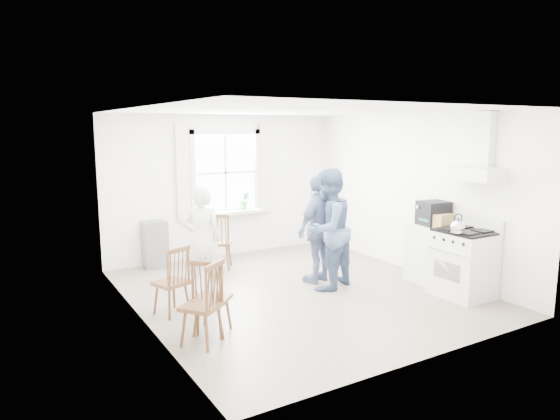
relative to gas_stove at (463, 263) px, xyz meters
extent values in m
cube|color=#7C6E5F|center=(-1.91, 1.35, -0.49)|extent=(4.62, 5.12, 0.02)
cube|color=white|center=(-1.91, 3.87, 0.82)|extent=(4.62, 0.04, 2.64)
cube|color=white|center=(-1.91, -1.17, 0.82)|extent=(4.62, 0.04, 2.64)
cube|color=white|center=(-4.18, 1.35, 0.82)|extent=(0.04, 5.12, 2.64)
cube|color=white|center=(0.36, 1.35, 0.82)|extent=(0.04, 5.12, 2.64)
cube|color=white|center=(-1.91, 1.35, 2.13)|extent=(4.62, 5.12, 0.02)
cube|color=white|center=(-1.91, 3.83, 1.07)|extent=(1.20, 0.02, 1.40)
cube|color=silver|center=(-1.91, 3.80, 1.81)|extent=(1.38, 0.09, 0.09)
cube|color=silver|center=(-1.91, 3.80, 0.32)|extent=(1.38, 0.09, 0.09)
cube|color=silver|center=(-2.56, 3.80, 1.07)|extent=(0.09, 0.09, 1.58)
cube|color=silver|center=(-1.27, 3.80, 1.07)|extent=(0.09, 0.09, 1.58)
cube|color=silver|center=(-1.91, 3.73, 0.34)|extent=(1.38, 0.24, 0.06)
cube|color=beige|center=(-2.73, 3.79, 1.12)|extent=(0.24, 0.05, 1.70)
cube|color=beige|center=(-1.09, 3.79, 1.12)|extent=(0.24, 0.05, 1.70)
cube|color=silver|center=(0.11, 0.00, 1.26)|extent=(0.45, 0.76, 0.18)
cube|color=silver|center=(0.26, 0.00, 1.73)|extent=(0.14, 0.30, 0.76)
cube|color=slate|center=(-3.31, 3.68, -0.08)|extent=(0.40, 0.30, 0.80)
cube|color=silver|center=(-0.01, 0.00, -0.02)|extent=(0.65, 0.76, 0.92)
cube|color=black|center=(-0.01, 0.00, 0.45)|extent=(0.61, 0.72, 0.03)
cube|color=silver|center=(0.29, 0.00, 0.54)|extent=(0.06, 0.76, 0.20)
cylinder|color=silver|center=(-0.35, 0.00, 0.22)|extent=(0.02, 0.61, 0.02)
sphere|color=silver|center=(-0.27, -0.09, 0.56)|extent=(0.20, 0.20, 0.20)
cylinder|color=silver|center=(-0.27, -0.09, 0.51)|extent=(0.18, 0.18, 0.04)
torus|color=black|center=(-0.27, -0.09, 0.68)|extent=(0.12, 0.05, 0.12)
cube|color=silver|center=(0.07, 0.70, -0.03)|extent=(0.50, 0.55, 0.90)
cube|color=black|center=(0.12, 0.69, 0.51)|extent=(0.46, 0.42, 0.19)
cube|color=black|center=(0.12, 0.69, 0.70)|extent=(0.46, 0.42, 0.17)
cube|color=#A58750|center=(0.09, 0.51, 0.52)|extent=(0.33, 0.25, 0.20)
cube|color=#492C17|center=(-3.78, 1.43, -0.07)|extent=(0.48, 0.47, 0.05)
cube|color=#492C17|center=(-3.72, 1.28, 0.17)|extent=(0.36, 0.18, 0.49)
cylinder|color=#492C17|center=(-3.78, 1.43, -0.29)|extent=(0.03, 0.03, 0.39)
cube|color=#492C17|center=(-3.56, 0.61, -0.07)|extent=(0.54, 0.54, 0.05)
cube|color=#492C17|center=(-3.68, 0.49, 0.18)|extent=(0.30, 0.30, 0.50)
cylinder|color=#492C17|center=(-3.56, 0.61, -0.29)|extent=(0.03, 0.03, 0.40)
cube|color=#492C17|center=(-3.78, 0.39, -0.05)|extent=(0.56, 0.55, 0.05)
cube|color=#492C17|center=(-3.67, 0.25, 0.21)|extent=(0.34, 0.28, 0.52)
cylinder|color=#492C17|center=(-3.78, 0.39, -0.28)|extent=(0.03, 0.03, 0.41)
imported|color=silver|center=(-3.11, 2.03, 0.30)|extent=(0.74, 0.74, 1.56)
imported|color=#405578|center=(-1.44, 1.27, 0.41)|extent=(1.13, 1.13, 1.79)
imported|color=navy|center=(-1.36, 1.60, 0.35)|extent=(1.25, 1.25, 1.66)
imported|color=#377C39|center=(-1.58, 3.71, 0.53)|extent=(0.23, 0.23, 0.33)
cube|color=#492C17|center=(-2.39, 3.06, -0.04)|extent=(0.56, 0.55, 0.05)
cube|color=#492C17|center=(-2.48, 2.91, 0.22)|extent=(0.37, 0.25, 0.53)
cylinder|color=#492C17|center=(-2.39, 3.06, -0.27)|extent=(0.04, 0.04, 0.42)
camera|label=1|loc=(-5.70, -4.55, 1.89)|focal=32.00mm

